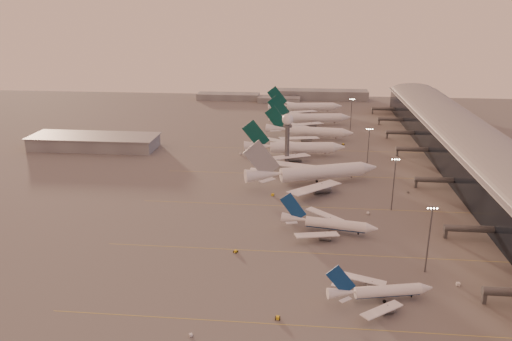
{
  "coord_description": "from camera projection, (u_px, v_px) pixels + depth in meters",
  "views": [
    {
      "loc": [
        14.34,
        -158.84,
        88.97
      ],
      "look_at": [
        -8.56,
        73.64,
        10.62
      ],
      "focal_mm": 35.0,
      "sensor_mm": 36.0,
      "label": 1
    }
  ],
  "objects": [
    {
      "name": "mast_b",
      "position": [
        394.0,
        182.0,
        221.91
      ],
      "size": [
        3.6,
        0.56,
        25.0
      ],
      "color": "#4F5256",
      "rests_on": "ground"
    },
    {
      "name": "ground",
      "position": [
        260.0,
        264.0,
        179.49
      ],
      "size": [
        700.0,
        700.0,
        0.0
      ],
      "primitive_type": "plane",
      "color": "#5F5C5C",
      "rests_on": "ground"
    },
    {
      "name": "hangar",
      "position": [
        94.0,
        142.0,
        321.37
      ],
      "size": [
        82.0,
        27.0,
        8.5
      ],
      "color": "slate",
      "rests_on": "ground"
    },
    {
      "name": "mast_d",
      "position": [
        351.0,
        113.0,
        359.37
      ],
      "size": [
        3.6,
        0.56,
        25.0
      ],
      "color": "#4F5256",
      "rests_on": "ground"
    },
    {
      "name": "gsv_catering_a",
      "position": [
        460.0,
        280.0,
        164.79
      ],
      "size": [
        5.65,
        2.87,
        4.54
      ],
      "color": "silver",
      "rests_on": "ground"
    },
    {
      "name": "gsv_truck_d",
      "position": [
        240.0,
        153.0,
        308.36
      ],
      "size": [
        3.9,
        6.57,
        2.5
      ],
      "color": "silver",
      "rests_on": "ground"
    },
    {
      "name": "mast_a",
      "position": [
        429.0,
        236.0,
        169.73
      ],
      "size": [
        3.6,
        0.56,
        25.0
      ],
      "color": "#4F5256",
      "rests_on": "ground"
    },
    {
      "name": "gsv_tug_mid",
      "position": [
        236.0,
        251.0,
        187.41
      ],
      "size": [
        3.9,
        3.32,
        0.96
      ],
      "color": "yellow",
      "rests_on": "ground"
    },
    {
      "name": "gsv_truck_a",
      "position": [
        192.0,
        333.0,
        140.11
      ],
      "size": [
        4.74,
        4.04,
        1.87
      ],
      "color": "silver",
      "rests_on": "ground"
    },
    {
      "name": "mast_c",
      "position": [
        368.0,
        148.0,
        274.26
      ],
      "size": [
        3.6,
        0.56,
        25.0
      ],
      "color": "#4F5256",
      "rests_on": "ground"
    },
    {
      "name": "terminal",
      "position": [
        476.0,
        156.0,
        269.99
      ],
      "size": [
        57.0,
        362.0,
        23.04
      ],
      "color": "black",
      "rests_on": "ground"
    },
    {
      "name": "greentail_c",
      "position": [
        310.0,
        120.0,
        383.69
      ],
      "size": [
        64.46,
        51.76,
        23.47
      ],
      "color": "white",
      "rests_on": "ground"
    },
    {
      "name": "gsv_truck_c",
      "position": [
        273.0,
        193.0,
        242.9
      ],
      "size": [
        5.02,
        5.98,
        2.35
      ],
      "color": "yellow",
      "rests_on": "ground"
    },
    {
      "name": "taxiway_markings",
      "position": [
        335.0,
        207.0,
        229.54
      ],
      "size": [
        180.0,
        185.25,
        0.02
      ],
      "color": "gold",
      "rests_on": "ground"
    },
    {
      "name": "widebody_white",
      "position": [
        313.0,
        176.0,
        257.95
      ],
      "size": [
        69.7,
        54.89,
        25.61
      ],
      "color": "white",
      "rests_on": "ground"
    },
    {
      "name": "gsv_truck_b",
      "position": [
        369.0,
        212.0,
        221.03
      ],
      "size": [
        6.02,
        2.75,
        2.35
      ],
      "color": "silver",
      "rests_on": "ground"
    },
    {
      "name": "distant_horizon",
      "position": [
        293.0,
        96.0,
        484.79
      ],
      "size": [
        165.0,
        37.5,
        9.0
      ],
      "color": "slate",
      "rests_on": "ground"
    },
    {
      "name": "gsv_catering_b",
      "position": [
        408.0,
        189.0,
        246.07
      ],
      "size": [
        5.1,
        3.63,
        3.83
      ],
      "color": "slate",
      "rests_on": "ground"
    },
    {
      "name": "greentail_a",
      "position": [
        295.0,
        150.0,
        305.11
      ],
      "size": [
        63.01,
        50.65,
        22.91
      ],
      "color": "white",
      "rests_on": "ground"
    },
    {
      "name": "gsv_tug_far",
      "position": [
        293.0,
        169.0,
        279.93
      ],
      "size": [
        2.49,
        3.71,
        0.99
      ],
      "color": "slate",
      "rests_on": "ground"
    },
    {
      "name": "gsv_tug_hangar",
      "position": [
        343.0,
        144.0,
        330.35
      ],
      "size": [
        3.68,
        3.23,
        0.9
      ],
      "color": "yellow",
      "rests_on": "ground"
    },
    {
      "name": "greentail_b",
      "position": [
        309.0,
        133.0,
        344.04
      ],
      "size": [
        61.45,
        49.41,
        22.33
      ],
      "color": "white",
      "rests_on": "ground"
    },
    {
      "name": "gsv_tug_near",
      "position": [
        278.0,
        318.0,
        147.74
      ],
      "size": [
        2.1,
        3.42,
        0.97
      ],
      "color": "yellow",
      "rests_on": "ground"
    },
    {
      "name": "narrowbody_mid",
      "position": [
        329.0,
        225.0,
        203.2
      ],
      "size": [
        40.01,
        31.66,
        15.74
      ],
      "color": "white",
      "rests_on": "ground"
    },
    {
      "name": "radar_tower",
      "position": [
        287.0,
        129.0,
        285.59
      ],
      "size": [
        6.4,
        6.4,
        31.1
      ],
      "color": "#4F5256",
      "rests_on": "ground"
    },
    {
      "name": "greentail_d",
      "position": [
        305.0,
        108.0,
        425.4
      ],
      "size": [
        64.1,
        51.47,
        23.33
      ],
      "color": "white",
      "rests_on": "ground"
    },
    {
      "name": "narrowbody_near",
      "position": [
        380.0,
        293.0,
        156.33
      ],
      "size": [
        34.64,
        27.35,
        13.71
      ],
      "color": "white",
      "rests_on": "ground"
    }
  ]
}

